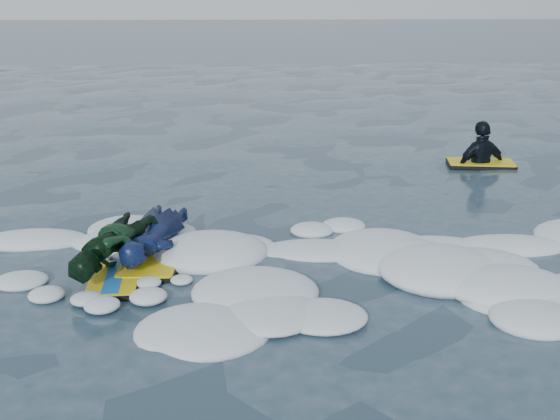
{
  "coord_description": "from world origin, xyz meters",
  "views": [
    {
      "loc": [
        -0.25,
        -5.86,
        2.78
      ],
      "look_at": [
        0.07,
        1.6,
        0.41
      ],
      "focal_mm": 45.0,
      "sensor_mm": 36.0,
      "label": 1
    }
  ],
  "objects": [
    {
      "name": "prone_child_unit",
      "position": [
        -1.61,
        0.76,
        0.27
      ],
      "size": [
        1.07,
        1.48,
        0.53
      ],
      "rotation": [
        0.0,
        0.0,
        1.64
      ],
      "color": "black",
      "rests_on": "ground"
    },
    {
      "name": "foam_band",
      "position": [
        0.0,
        1.03,
        0.0
      ],
      "size": [
        12.0,
        3.1,
        0.3
      ],
      "primitive_type": null,
      "color": "white",
      "rests_on": "ground"
    },
    {
      "name": "ground",
      "position": [
        0.0,
        0.0,
        0.0
      ],
      "size": [
        120.0,
        120.0,
        0.0
      ],
      "primitive_type": "plane",
      "color": "#1B2A41",
      "rests_on": "ground"
    },
    {
      "name": "prone_woman_unit",
      "position": [
        -1.31,
        1.27,
        0.22
      ],
      "size": [
        0.83,
        1.69,
        0.42
      ],
      "rotation": [
        0.0,
        0.0,
        1.54
      ],
      "color": "black",
      "rests_on": "ground"
    },
    {
      "name": "waiting_rider_unit",
      "position": [
        3.5,
        5.09,
        -0.05
      ],
      "size": [
        1.13,
        0.73,
        1.59
      ],
      "rotation": [
        0.0,
        0.0,
        -0.14
      ],
      "color": "black",
      "rests_on": "ground"
    }
  ]
}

